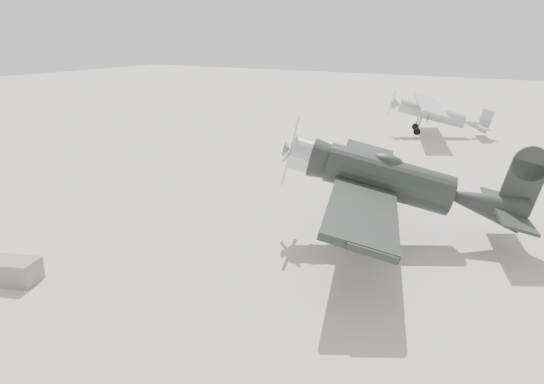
% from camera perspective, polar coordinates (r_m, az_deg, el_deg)
% --- Properties ---
extents(ground, '(160.00, 160.00, 0.00)m').
position_cam_1_polar(ground, '(20.07, 1.32, -6.14)').
color(ground, '#B0AD9C').
rests_on(ground, ground).
extents(lowwing_monoplane, '(9.69, 13.25, 4.31)m').
position_cam_1_polar(lowwing_monoplane, '(20.93, 13.56, 0.99)').
color(lowwing_monoplane, black).
rests_on(lowwing_monoplane, ground).
extents(highwing_monoplane, '(7.63, 10.57, 3.02)m').
position_cam_1_polar(highwing_monoplane, '(42.93, 17.24, 8.28)').
color(highwing_monoplane, '#9FA2A5').
rests_on(highwing_monoplane, ground).
extents(equipment_block, '(1.79, 1.45, 0.78)m').
position_cam_1_polar(equipment_block, '(19.35, -26.02, -7.66)').
color(equipment_block, slate).
rests_on(equipment_block, ground).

